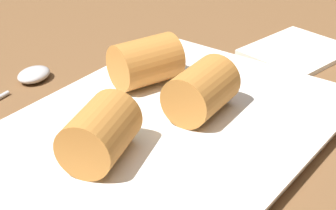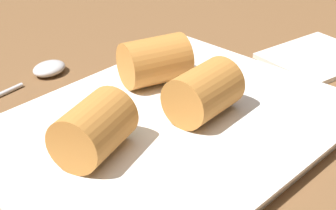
{
  "view_description": "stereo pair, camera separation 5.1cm",
  "coord_description": "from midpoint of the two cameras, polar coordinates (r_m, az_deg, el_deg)",
  "views": [
    {
      "loc": [
        34.51,
        25.67,
        30.92
      ],
      "look_at": [
        -2.1,
        -1.4,
        5.51
      ],
      "focal_mm": 60.0,
      "sensor_mm": 36.0,
      "label": 1
    },
    {
      "loc": [
        31.26,
        29.58,
        30.92
      ],
      "look_at": [
        -2.1,
        -1.4,
        5.51
      ],
      "focal_mm": 60.0,
      "sensor_mm": 36.0,
      "label": 2
    }
  ],
  "objects": [
    {
      "name": "table_surface",
      "position": [
        0.52,
        -2.93,
        -5.74
      ],
      "size": [
        180.0,
        140.0,
        2.0
      ],
      "color": "brown",
      "rests_on": "ground"
    },
    {
      "name": "serving_plate",
      "position": [
        0.53,
        -2.72,
        -2.65
      ],
      "size": [
        35.33,
        26.66,
        1.5
      ],
      "color": "white",
      "rests_on": "table_surface"
    },
    {
      "name": "roll_front_left",
      "position": [
        0.54,
        0.53,
        1.73
      ],
      "size": [
        7.88,
        5.48,
        5.03
      ],
      "color": "#B77533",
      "rests_on": "serving_plate"
    },
    {
      "name": "roll_front_right",
      "position": [
        0.48,
        -9.74,
        -2.68
      ],
      "size": [
        8.19,
        6.84,
        5.03
      ],
      "color": "#B77533",
      "rests_on": "serving_plate"
    },
    {
      "name": "roll_back_left",
      "position": [
        0.6,
        -4.35,
        4.46
      ],
      "size": [
        8.21,
        7.05,
        5.03
      ],
      "color": "#B77533",
      "rests_on": "serving_plate"
    },
    {
      "name": "spoon",
      "position": [
        0.66,
        -16.18,
        2.6
      ],
      "size": [
        15.44,
        3.57,
        1.44
      ],
      "color": "silver",
      "rests_on": "table_surface"
    },
    {
      "name": "napkin",
      "position": [
        0.73,
        10.97,
        5.39
      ],
      "size": [
        13.8,
        12.35,
        0.6
      ],
      "color": "silver",
      "rests_on": "table_surface"
    }
  ]
}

